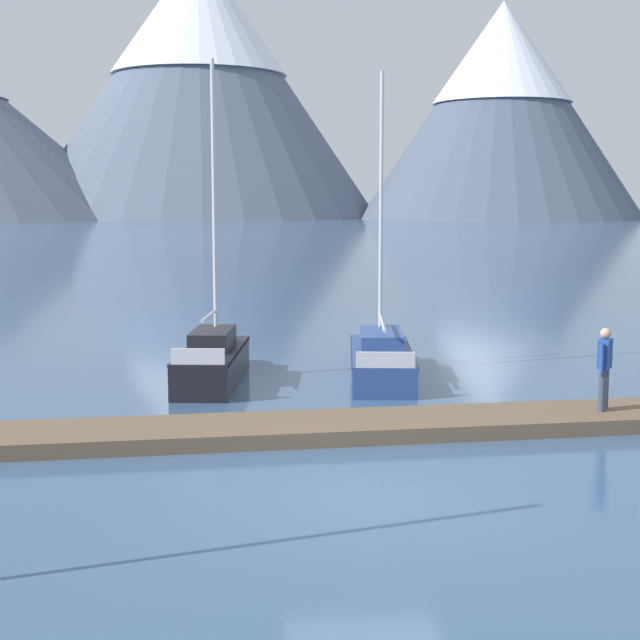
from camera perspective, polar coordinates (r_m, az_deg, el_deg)
ground_plane at (r=14.73m, az=3.07°, el=-10.75°), size 700.00×700.00×0.00m
mountain_central_massif at (r=230.31m, az=-7.30°, el=14.33°), size 83.92×83.92×62.10m
mountain_shoulder_ridge at (r=214.62m, az=10.91°, el=12.60°), size 61.74×61.74×46.76m
dock at (r=18.49m, az=0.81°, el=-6.50°), size 20.45×2.72×0.30m
sailboat_second_berth at (r=23.97m, az=-6.37°, el=-2.30°), size 2.13×5.61×7.97m
sailboat_mid_dock_port at (r=24.56m, az=3.68°, el=-2.19°), size 2.36×6.37×7.81m
person_on_dock at (r=19.92m, az=16.80°, el=-2.54°), size 0.41×0.49×1.69m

